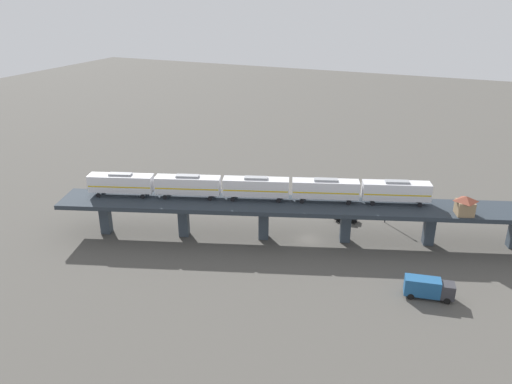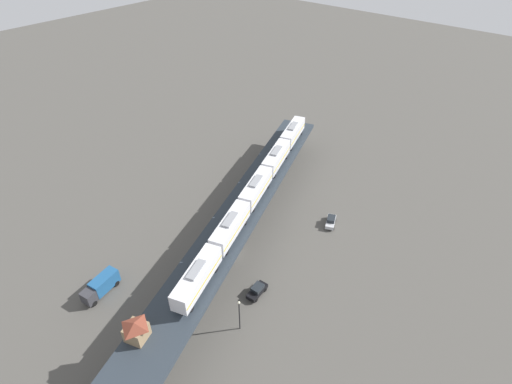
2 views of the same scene
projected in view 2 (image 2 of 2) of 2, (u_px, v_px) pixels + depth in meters
The scene contains 8 objects.
ground_plane at pixel (231, 253), 79.70m from camera, with size 400.00×400.00×0.00m, color #4C4944.
elevated_viaduct at pixel (230, 230), 76.12m from camera, with size 37.28×89.88×7.14m.
subway_train at pixel (256, 188), 80.92m from camera, with size 22.54×60.04×4.45m.
signal_hut at pixel (136, 330), 55.55m from camera, with size 4.08×4.08×3.40m.
street_car_silver at pixel (331, 221), 86.03m from camera, with size 3.39×4.75×1.89m.
street_car_black at pixel (257, 290), 71.08m from camera, with size 2.22×4.53×1.89m.
delivery_truck at pixel (101, 286), 70.88m from camera, with size 3.44×7.48×3.20m.
street_lamp at pixel (239, 313), 63.49m from camera, with size 0.44×0.44×6.94m.
Camera 2 is at (-39.96, 39.94, 57.74)m, focal length 28.00 mm.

